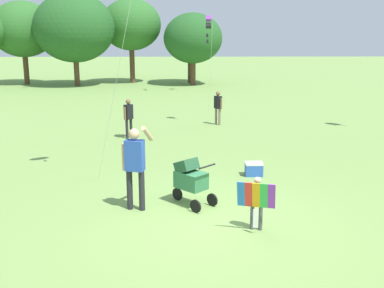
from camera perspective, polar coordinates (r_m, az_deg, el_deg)
The scene contains 9 objects.
ground_plane at distance 9.33m, azimuth 2.24°, elevation -9.47°, with size 120.00×120.00×0.00m, color #75994C.
treeline_distant at distance 33.24m, azimuth -11.83°, elevation 13.40°, with size 17.74×6.25×6.13m.
child_with_butterfly_kite at distance 8.80m, azimuth 7.91°, elevation -6.58°, with size 0.72×0.45×1.04m.
person_adult_flyer at distance 9.68m, azimuth -6.97°, elevation -2.11°, with size 0.64×0.53×1.82m.
stroller at distance 10.00m, azimuth -0.21°, elevation -4.14°, with size 0.98×0.97×1.03m.
kite_green_novelty at distance 18.46m, azimuth 2.03°, elevation 14.48°, with size 0.22×2.75×4.23m.
person_red_shirt at distance 18.61m, azimuth 3.18°, elevation 4.76°, with size 0.32×0.35×1.34m.
person_sitting_far at distance 16.39m, azimuth -7.75°, elevation 3.50°, with size 0.32×0.37×1.37m.
cooler_box at distance 12.23m, azimuth 7.56°, elevation -3.04°, with size 0.45×0.33×0.35m.
Camera 1 is at (-0.52, -8.57, 3.67)m, focal length 43.70 mm.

